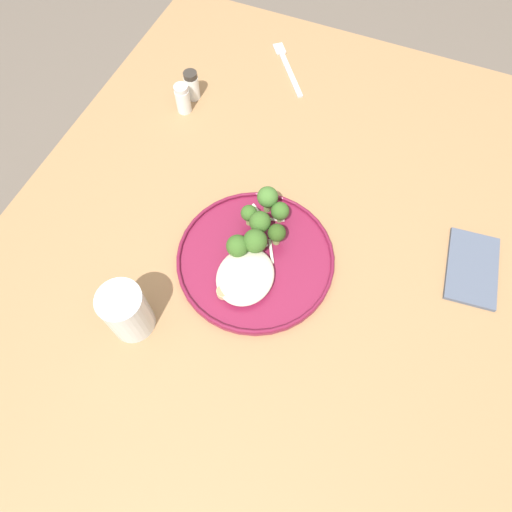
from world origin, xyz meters
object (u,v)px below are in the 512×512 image
object	(u,v)px
dinner_plate	(256,259)
seared_scallop_on_noodles	(223,292)
broccoli_floret_right_tilted	(260,222)
seared_scallop_tilted_round	(232,280)
broccoli_floret_small_sprig	(280,211)
broccoli_floret_rear_charred	(277,233)
seared_scallop_right_edge	(240,256)
broccoli_floret_tall_stalk	(237,246)
water_glass	(128,313)
pepper_shaker	(192,85)
broccoli_floret_center_pile	(268,198)
seared_scallop_tiny_bay	(245,282)
salt_shaker	(183,99)
dinner_fork	(287,67)
folded_napkin	(472,268)
broccoli_floret_front_edge	(255,241)
broccoli_floret_beside_noodles	(249,214)

from	to	relation	value
dinner_plate	seared_scallop_on_noodles	world-z (taller)	seared_scallop_on_noodles
broccoli_floret_right_tilted	seared_scallop_tilted_round	bearing A→B (deg)	177.15
broccoli_floret_small_sprig	broccoli_floret_rear_charred	size ratio (longest dim) A/B	0.94
dinner_plate	seared_scallop_right_edge	size ratio (longest dim) A/B	8.06
broccoli_floret_right_tilted	broccoli_floret_tall_stalk	size ratio (longest dim) A/B	1.06
seared_scallop_tilted_round	water_glass	world-z (taller)	water_glass
broccoli_floret_small_sprig	pepper_shaker	world-z (taller)	pepper_shaker
seared_scallop_tilted_round	broccoli_floret_tall_stalk	distance (m)	0.06
seared_scallop_tilted_round	broccoli_floret_center_pile	size ratio (longest dim) A/B	0.51
broccoli_floret_right_tilted	water_glass	bearing A→B (deg)	151.26
seared_scallop_right_edge	seared_scallop_tilted_round	bearing A→B (deg)	-173.23
dinner_plate	seared_scallop_tiny_bay	xyz separation A→B (m)	(-0.06, -0.00, 0.01)
seared_scallop_tilted_round	broccoli_floret_right_tilted	bearing A→B (deg)	-2.85
broccoli_floret_right_tilted	salt_shaker	world-z (taller)	broccoli_floret_right_tilted
broccoli_floret_right_tilted	seared_scallop_right_edge	bearing A→B (deg)	170.23
dinner_plate	dinner_fork	size ratio (longest dim) A/B	1.84
broccoli_floret_tall_stalk	broccoli_floret_rear_charred	xyz separation A→B (m)	(0.05, -0.05, -0.00)
broccoli_floret_tall_stalk	water_glass	xyz separation A→B (m)	(-0.19, 0.12, 0.00)
broccoli_floret_center_pile	broccoli_floret_rear_charred	size ratio (longest dim) A/B	1.22
broccoli_floret_small_sprig	folded_napkin	distance (m)	0.37
seared_scallop_on_noodles	folded_napkin	distance (m)	0.46
broccoli_floret_front_edge	broccoli_floret_rear_charred	bearing A→B (deg)	-39.18
water_glass	dinner_fork	size ratio (longest dim) A/B	0.68
seared_scallop_on_noodles	salt_shaker	world-z (taller)	salt_shaker
broccoli_floret_small_sprig	folded_napkin	xyz separation A→B (m)	(0.04, -0.36, -0.04)
seared_scallop_right_edge	seared_scallop_on_noodles	xyz separation A→B (m)	(-0.08, -0.00, -0.00)
seared_scallop_tilted_round	broccoli_floret_right_tilted	size ratio (longest dim) A/B	0.53
broccoli_floret_front_edge	broccoli_floret_beside_noodles	xyz separation A→B (m)	(0.05, 0.03, -0.01)
dinner_plate	broccoli_floret_rear_charred	bearing A→B (deg)	-24.56
broccoli_floret_center_pile	broccoli_floret_right_tilted	bearing A→B (deg)	-172.50
broccoli_floret_front_edge	broccoli_floret_center_pile	size ratio (longest dim) A/B	1.01
broccoli_floret_front_edge	salt_shaker	bearing A→B (deg)	46.07
broccoli_floret_tall_stalk	broccoli_floret_rear_charred	distance (m)	0.08
broccoli_floret_right_tilted	salt_shaker	xyz separation A→B (m)	(0.24, 0.28, -0.02)
seared_scallop_tilted_round	broccoli_floret_tall_stalk	size ratio (longest dim) A/B	0.56
broccoli_floret_rear_charred	folded_napkin	world-z (taller)	broccoli_floret_rear_charred
seared_scallop_tilted_round	folded_napkin	bearing A→B (deg)	-63.09
broccoli_floret_rear_charred	water_glass	distance (m)	0.29
broccoli_floret_right_tilted	broccoli_floret_tall_stalk	xyz separation A→B (m)	(-0.06, 0.02, -0.00)
broccoli_floret_front_edge	dinner_fork	xyz separation A→B (m)	(0.49, 0.12, -0.05)
pepper_shaker	broccoli_floret_beside_noodles	bearing A→B (deg)	-136.64
broccoli_floret_tall_stalk	salt_shaker	size ratio (longest dim) A/B	0.85
seared_scallop_tiny_bay	dinner_plate	bearing A→B (deg)	1.76
seared_scallop_on_noodles	broccoli_floret_tall_stalk	world-z (taller)	broccoli_floret_tall_stalk
dinner_plate	broccoli_floret_tall_stalk	distance (m)	0.05
seared_scallop_on_noodles	broccoli_floret_right_tilted	size ratio (longest dim) A/B	0.39
broccoli_floret_beside_noodles	folded_napkin	distance (m)	0.42
seared_scallop_tiny_bay	broccoli_floret_right_tilted	world-z (taller)	broccoli_floret_right_tilted
salt_shaker	broccoli_floret_center_pile	bearing A→B (deg)	-123.65
seared_scallop_right_edge	broccoli_floret_center_pile	size ratio (longest dim) A/B	0.58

